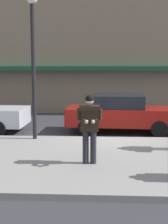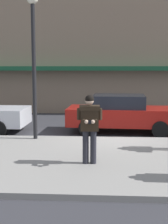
{
  "view_description": "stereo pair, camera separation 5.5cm",
  "coord_description": "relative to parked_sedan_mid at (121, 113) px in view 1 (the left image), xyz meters",
  "views": [
    {
      "loc": [
        -0.48,
        -11.35,
        2.62
      ],
      "look_at": [
        -0.89,
        -3.36,
        1.49
      ],
      "focal_mm": 50.0,
      "sensor_mm": 36.0,
      "label": 1
    },
    {
      "loc": [
        -0.42,
        -11.35,
        2.62
      ],
      "look_at": [
        -0.89,
        -3.36,
        1.49
      ],
      "focal_mm": 50.0,
      "sensor_mm": 36.0,
      "label": 2
    }
  ],
  "objects": [
    {
      "name": "parked_sedan_mid",
      "position": [
        0.0,
        0.0,
        0.0
      ],
      "size": [
        4.6,
        2.12,
        1.54
      ],
      "color": "maroon",
      "rests_on": "ground"
    },
    {
      "name": "man_texting_on_phone",
      "position": [
        -1.14,
        -4.76,
        0.46
      ],
      "size": [
        0.65,
        0.6,
        1.81
      ],
      "color": "#23232B",
      "rests_on": "sidewalk"
    },
    {
      "name": "sidewalk",
      "position": [
        0.61,
        -4.17,
        -0.72
      ],
      "size": [
        32.0,
        5.3,
        0.14
      ],
      "primitive_type": "cube",
      "color": "gray",
      "rests_on": "ground"
    },
    {
      "name": "storefront_facade",
      "position": [
        0.61,
        7.18,
        5.32
      ],
      "size": [
        28.0,
        4.7,
        12.24
      ],
      "color": "#84705B",
      "rests_on": "ground"
    },
    {
      "name": "curb_paint_line",
      "position": [
        0.61,
        -1.27,
        -0.79
      ],
      "size": [
        28.0,
        0.12,
        0.01
      ],
      "primitive_type": "cube",
      "color": "silver",
      "rests_on": "ground"
    },
    {
      "name": "ground_plane",
      "position": [
        -0.39,
        -1.32,
        -0.79
      ],
      "size": [
        80.0,
        80.0,
        0.0
      ],
      "primitive_type": "plane",
      "color": "#333338"
    },
    {
      "name": "street_lamp_post",
      "position": [
        -3.17,
        -1.97,
        2.35
      ],
      "size": [
        0.36,
        0.36,
        4.88
      ],
      "color": "black",
      "rests_on": "sidewalk"
    }
  ]
}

